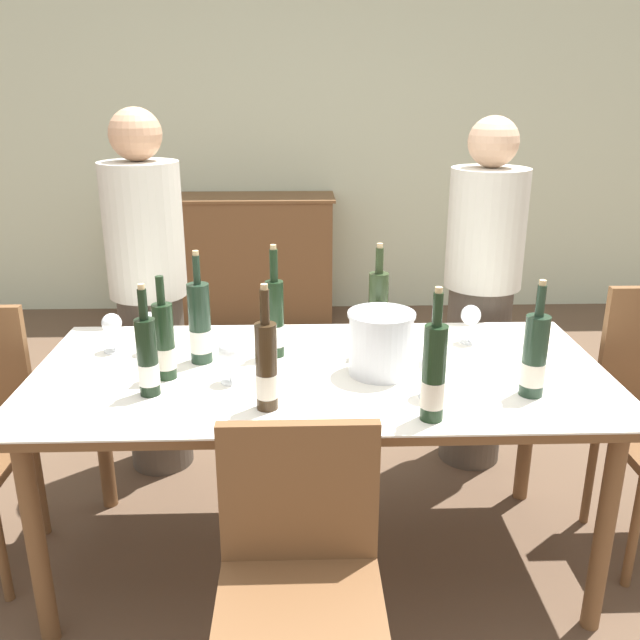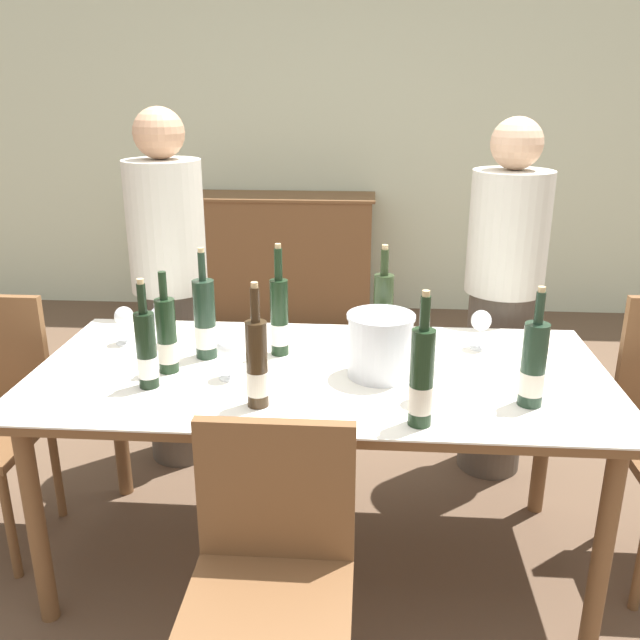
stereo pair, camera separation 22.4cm
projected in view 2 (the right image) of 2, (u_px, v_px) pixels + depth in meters
The scene contains 21 objects.
ground_plane at pixel (320, 557), 2.55m from camera, with size 12.00×12.00×0.00m, color brown.
back_wall at pixel (351, 125), 5.00m from camera, with size 8.00×0.10×2.80m.
sideboard_cabinet at pixel (277, 257), 5.07m from camera, with size 1.45×0.46×0.92m.
dining_table at pixel (320, 388), 2.32m from camera, with size 1.94×0.93×0.77m.
ice_bucket at pixel (380, 344), 2.22m from camera, with size 0.22×0.22×0.21m.
wine_bottle_0 at pixel (383, 317), 2.38m from camera, with size 0.07×0.07×0.40m.
wine_bottle_1 at pixel (279, 318), 2.39m from camera, with size 0.06×0.06×0.40m.
wine_bottle_2 at pixel (421, 379), 1.89m from camera, with size 0.07×0.07×0.40m.
wine_bottle_3 at pixel (147, 351), 2.13m from camera, with size 0.07×0.07×0.36m.
wine_bottle_4 at pixel (167, 337), 2.25m from camera, with size 0.07×0.07×0.35m.
wine_bottle_5 at pixel (257, 365), 2.00m from camera, with size 0.07×0.07×0.39m.
wine_bottle_6 at pixel (205, 321), 2.37m from camera, with size 0.08×0.08×0.40m.
wine_bottle_7 at pixel (533, 366), 2.01m from camera, with size 0.08×0.08×0.37m.
wine_glass_0 at pixel (228, 349), 2.20m from camera, with size 0.07×0.07×0.15m.
wine_glass_1 at pixel (481, 322), 2.45m from camera, with size 0.07×0.07×0.15m.
wine_glass_2 at pixel (425, 370), 2.03m from camera, with size 0.08×0.08×0.15m.
wine_glass_3 at pixel (160, 318), 2.47m from camera, with size 0.08×0.08×0.15m.
wine_glass_4 at pixel (124, 318), 2.50m from camera, with size 0.07×0.07×0.14m.
chair_near_front at pixel (271, 568), 1.73m from camera, with size 0.42×0.42×0.88m.
person_host at pixel (171, 294), 3.01m from camera, with size 0.33×0.33×1.60m.
person_guest_left at pixel (502, 305), 2.91m from camera, with size 0.33×0.33×1.57m.
Camera 2 is at (0.16, -2.11, 1.68)m, focal length 38.00 mm.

